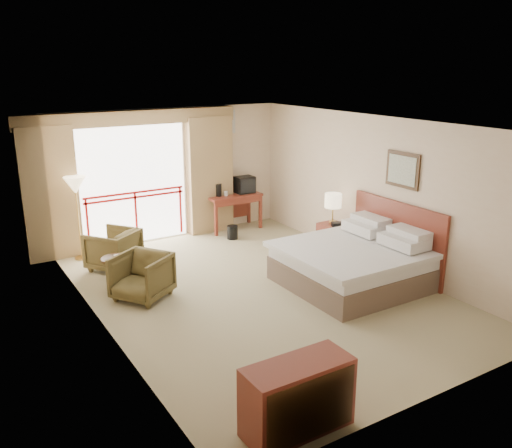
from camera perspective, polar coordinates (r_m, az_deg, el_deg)
floor at (r=8.90m, az=0.23°, el=-7.05°), size 7.00×7.00×0.00m
ceiling at (r=8.20m, az=0.26°, el=10.51°), size 7.00×7.00×0.00m
wall_back at (r=11.49m, az=-9.05°, el=5.26°), size 5.00×0.00×5.00m
wall_front at (r=5.93m, az=18.51°, el=-6.32°), size 5.00×0.00×5.00m
wall_left at (r=7.49m, az=-16.23°, el=-1.33°), size 0.00×7.00×7.00m
wall_right at (r=9.96m, az=12.58°, el=3.32°), size 0.00×7.00×7.00m
balcony_door at (r=11.23m, az=-12.74°, el=4.01°), size 2.40×0.00×2.40m
balcony_railing at (r=11.30m, az=-12.58°, el=2.07°), size 2.09×0.03×1.02m
curtain_left at (r=10.69m, az=-20.89°, el=2.97°), size 1.00×0.26×2.50m
curtain_right at (r=11.72m, az=-4.90°, el=5.14°), size 1.00×0.26×2.50m
valance at (r=10.93m, az=-13.02°, el=10.84°), size 4.40×0.22×0.28m
hvac_vent at (r=11.87m, az=-3.33°, el=10.68°), size 0.50×0.04×0.50m
bed at (r=9.15m, az=10.25°, el=-4.09°), size 2.13×2.06×0.97m
headboard at (r=9.71m, az=14.60°, el=-1.46°), size 0.06×2.10×1.30m
framed_art at (r=9.42m, az=15.17°, el=5.51°), size 0.04×0.72×0.60m
nightstand at (r=10.48m, az=8.13°, el=-1.67°), size 0.47×0.55×0.63m
table_lamp at (r=10.31m, az=8.12°, el=2.40°), size 0.32×0.32×0.57m
phone at (r=10.24m, az=8.53°, el=-0.05°), size 0.23×0.20×0.08m
desk at (r=12.01m, az=-2.56°, el=2.38°), size 1.22×0.59×0.80m
tv at (r=12.03m, az=-1.20°, el=4.15°), size 0.41×0.32×0.37m
coffee_maker at (r=11.74m, az=-3.95°, el=3.56°), size 0.16×0.16×0.28m
cup at (r=11.78m, az=-3.18°, el=3.20°), size 0.08×0.08×0.11m
wastebasket at (r=11.42m, az=-2.49°, el=-0.88°), size 0.28×0.28×0.28m
armchair_far at (r=10.16m, az=-14.65°, el=-4.53°), size 1.10×1.10×0.73m
armchair_near at (r=8.83m, az=-11.79°, el=-7.62°), size 1.09×1.09×0.72m
side_table at (r=9.18m, az=-14.47°, el=-4.44°), size 0.48×0.48×0.52m
book at (r=9.12m, az=-14.55°, el=-3.45°), size 0.17×0.22×0.02m
floor_lamp at (r=10.46m, az=-18.48°, el=3.56°), size 0.40×0.40×1.58m
dresser at (r=5.68m, az=4.43°, el=-17.73°), size 1.13×0.48×0.75m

